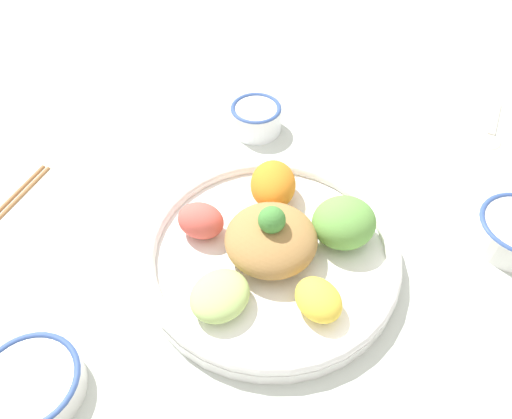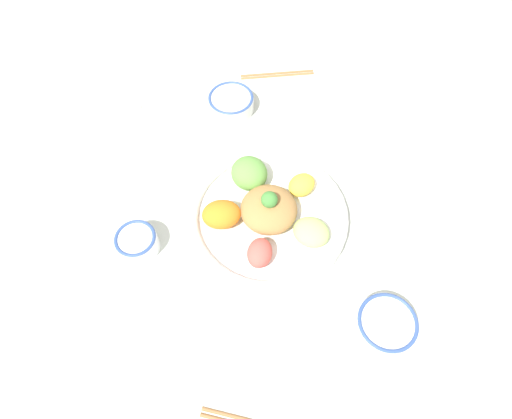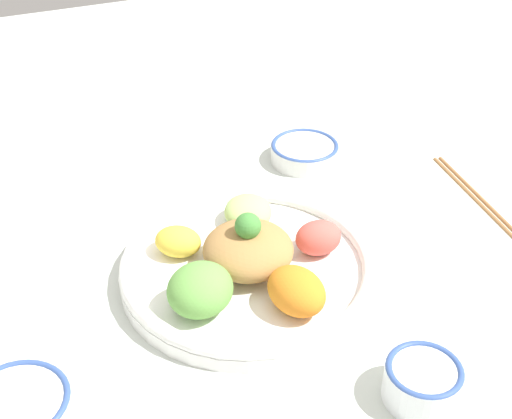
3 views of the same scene
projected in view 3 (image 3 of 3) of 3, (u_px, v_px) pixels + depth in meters
name	position (u px, v px, depth m)	size (l,w,h in m)	color
ground_plane	(267.00, 290.00, 0.94)	(2.40, 2.40, 0.00)	silver
salad_platter	(248.00, 265.00, 0.95)	(0.34, 0.34, 0.10)	white
sauce_bowl_red	(422.00, 381.00, 0.78)	(0.09, 0.09, 0.05)	white
rice_bowl_blue	(18.00, 411.00, 0.75)	(0.11, 0.11, 0.04)	white
sauce_bowl_dark	(305.00, 151.00, 1.21)	(0.11, 0.11, 0.03)	white
chopsticks_pair_far	(475.00, 194.00, 1.13)	(0.04, 0.24, 0.01)	#9E6B3D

